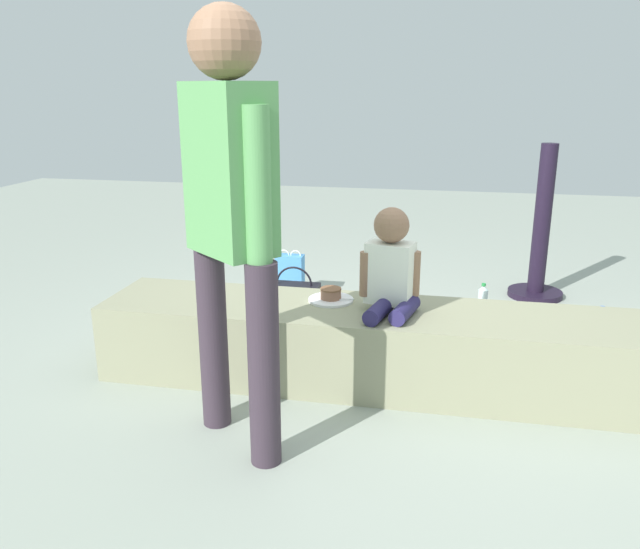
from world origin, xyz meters
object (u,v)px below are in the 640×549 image
(party_cup_red, at_px, (390,291))
(handbag_black_leather, at_px, (294,299))
(gift_bag, at_px, (290,275))
(cake_plate, at_px, (331,297))
(child_seated, at_px, (391,267))
(water_bottle_far_side, at_px, (600,325))
(water_bottle_near_gift, at_px, (483,299))
(cake_box_white, at_px, (243,325))
(adult_standing, at_px, (231,198))

(party_cup_red, bearing_deg, handbag_black_leather, -139.22)
(handbag_black_leather, bearing_deg, gift_bag, 107.79)
(cake_plate, height_order, gift_bag, cake_plate)
(child_seated, bearing_deg, water_bottle_far_side, 35.02)
(gift_bag, distance_m, water_bottle_near_gift, 1.28)
(party_cup_red, bearing_deg, water_bottle_far_side, -22.84)
(gift_bag, bearing_deg, handbag_black_leather, -72.21)
(cake_box_white, bearing_deg, party_cup_red, 47.73)
(water_bottle_near_gift, xyz_separation_m, cake_box_white, (-1.37, -0.68, -0.03))
(adult_standing, height_order, cake_plate, adult_standing)
(child_seated, relative_size, gift_bag, 1.50)
(water_bottle_near_gift, distance_m, water_bottle_far_side, 0.72)
(water_bottle_far_side, bearing_deg, gift_bag, 167.44)
(water_bottle_near_gift, xyz_separation_m, handbag_black_leather, (-1.15, -0.31, 0.02))
(gift_bag, height_order, water_bottle_near_gift, gift_bag)
(adult_standing, xyz_separation_m, cake_plate, (0.24, 0.71, -0.60))
(party_cup_red, distance_m, cake_box_white, 1.14)
(gift_bag, relative_size, cake_box_white, 1.17)
(child_seated, height_order, cake_plate, child_seated)
(child_seated, distance_m, gift_bag, 1.51)
(water_bottle_near_gift, height_order, cake_box_white, water_bottle_near_gift)
(gift_bag, xyz_separation_m, handbag_black_leather, (0.12, -0.38, -0.04))
(child_seated, xyz_separation_m, cake_plate, (-0.29, 0.09, -0.19))
(cake_plate, bearing_deg, child_seated, -16.74)
(gift_bag, height_order, water_bottle_far_side, gift_bag)
(gift_bag, bearing_deg, water_bottle_far_side, -12.56)
(gift_bag, bearing_deg, party_cup_red, 7.93)
(handbag_black_leather, bearing_deg, cake_plate, -63.54)
(gift_bag, height_order, handbag_black_leather, gift_bag)
(gift_bag, bearing_deg, child_seated, -57.05)
(child_seated, distance_m, cake_box_white, 1.12)
(child_seated, relative_size, cake_box_white, 1.75)
(gift_bag, xyz_separation_m, party_cup_red, (0.67, 0.09, -0.10))
(water_bottle_near_gift, height_order, party_cup_red, water_bottle_near_gift)
(adult_standing, height_order, water_bottle_near_gift, adult_standing)
(adult_standing, xyz_separation_m, party_cup_red, (0.42, 1.92, -0.94))
(adult_standing, xyz_separation_m, water_bottle_far_side, (1.65, 1.40, -0.90))
(child_seated, bearing_deg, water_bottle_near_gift, 66.58)
(party_cup_red, distance_m, handbag_black_leather, 0.73)
(party_cup_red, relative_size, handbag_black_leather, 0.31)
(water_bottle_far_side, xyz_separation_m, cake_box_white, (-1.99, -0.32, -0.03))
(water_bottle_near_gift, relative_size, handbag_black_leather, 0.59)
(water_bottle_near_gift, relative_size, party_cup_red, 1.92)
(cake_plate, xyz_separation_m, water_bottle_far_side, (1.41, 0.70, -0.30))
(gift_bag, xyz_separation_m, cake_box_white, (-0.09, -0.75, -0.09))
(water_bottle_far_side, relative_size, handbag_black_leather, 0.63)
(child_seated, bearing_deg, gift_bag, 122.95)
(water_bottle_far_side, height_order, handbag_black_leather, handbag_black_leather)
(child_seated, bearing_deg, party_cup_red, 94.81)
(cake_box_white, bearing_deg, water_bottle_near_gift, 26.33)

